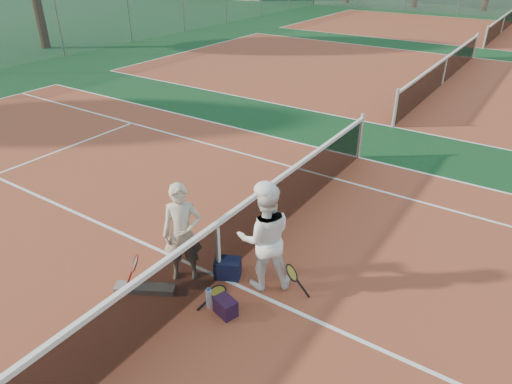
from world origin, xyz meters
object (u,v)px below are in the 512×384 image
(racket_black_held, at_px, (291,280))
(sports_bag_navy, at_px, (228,268))
(water_bottle, at_px, (209,299))
(net_main, at_px, (218,251))
(racket_red, at_px, (136,272))
(player_b, at_px, (265,238))
(player_a, at_px, (182,233))
(racket_spare, at_px, (218,291))
(sports_bag_purple, at_px, (226,307))

(racket_black_held, bearing_deg, sports_bag_navy, -7.87)
(water_bottle, bearing_deg, net_main, 115.06)
(racket_red, bearing_deg, player_b, -10.69)
(racket_red, height_order, racket_black_held, racket_red)
(player_a, distance_m, racket_red, 0.90)
(racket_black_held, bearing_deg, player_a, 0.91)
(net_main, bearing_deg, sports_bag_navy, 48.48)
(player_b, bearing_deg, racket_spare, 10.75)
(racket_spare, bearing_deg, sports_bag_purple, -129.07)
(racket_red, height_order, racket_spare, racket_red)
(racket_spare, bearing_deg, player_a, 86.69)
(net_main, height_order, sports_bag_navy, net_main)
(player_b, bearing_deg, player_a, -13.82)
(net_main, bearing_deg, racket_black_held, 14.35)
(sports_bag_purple, bearing_deg, racket_black_held, 57.30)
(net_main, distance_m, sports_bag_purple, 0.89)
(net_main, xyz_separation_m, sports_bag_purple, (0.56, -0.58, -0.38))
(racket_spare, xyz_separation_m, sports_bag_purple, (0.37, -0.29, 0.11))
(water_bottle, bearing_deg, sports_bag_purple, 3.69)
(racket_red, distance_m, water_bottle, 1.20)
(player_b, bearing_deg, racket_black_held, 141.72)
(player_a, distance_m, water_bottle, 1.04)
(racket_red, relative_size, racket_spare, 0.94)
(player_a, height_order, racket_spare, player_a)
(sports_bag_navy, relative_size, sports_bag_purple, 1.25)
(player_a, xyz_separation_m, water_bottle, (0.73, -0.34, -0.65))
(racket_red, bearing_deg, water_bottle, -34.50)
(player_a, height_order, sports_bag_purple, player_a)
(net_main, bearing_deg, sports_bag_purple, -45.96)
(player_a, xyz_separation_m, sports_bag_purple, (1.01, -0.32, -0.67))
(racket_red, bearing_deg, sports_bag_purple, -36.14)
(player_b, distance_m, sports_bag_purple, 1.11)
(sports_bag_navy, height_order, sports_bag_purple, sports_bag_navy)
(player_a, relative_size, player_b, 0.96)
(racket_black_held, height_order, racket_spare, racket_black_held)
(player_a, bearing_deg, racket_red, -164.80)
(sports_bag_navy, bearing_deg, racket_black_held, 10.21)
(racket_red, xyz_separation_m, sports_bag_navy, (0.98, 0.95, -0.13))
(racket_red, distance_m, sports_bag_purple, 1.48)
(racket_red, relative_size, sports_bag_purple, 1.79)
(net_main, relative_size, racket_red, 19.54)
(player_a, height_order, water_bottle, player_a)
(net_main, distance_m, racket_spare, 0.60)
(player_a, height_order, sports_bag_navy, player_a)
(racket_spare, bearing_deg, net_main, 32.39)
(racket_spare, height_order, sports_bag_navy, sports_bag_navy)
(racket_spare, bearing_deg, water_bottle, -164.30)
(player_a, xyz_separation_m, sports_bag_navy, (0.55, 0.36, -0.64))
(player_b, bearing_deg, sports_bag_purple, 44.27)
(player_b, xyz_separation_m, sports_bag_navy, (-0.56, -0.18, -0.68))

